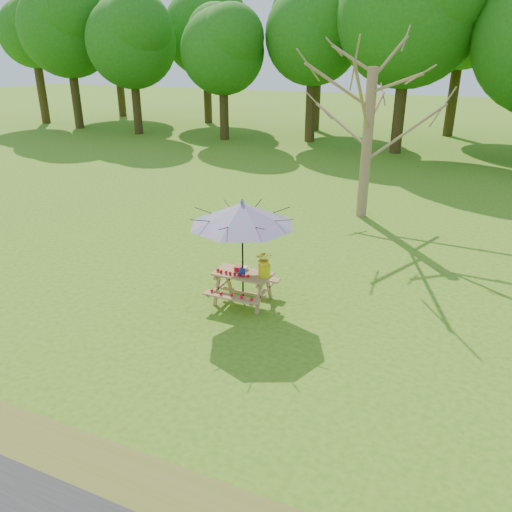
% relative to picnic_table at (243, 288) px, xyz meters
% --- Properties ---
extents(ground, '(120.00, 120.00, 0.00)m').
position_rel_picnic_table_xyz_m(ground, '(-2.07, -2.24, -0.33)').
color(ground, '#3E7115').
rests_on(ground, ground).
extents(picnic_table, '(1.20, 1.32, 0.67)m').
position_rel_picnic_table_xyz_m(picnic_table, '(0.00, 0.00, 0.00)').
color(picnic_table, '#9E7247').
rests_on(picnic_table, ground).
extents(patio_umbrella, '(2.24, 2.24, 2.25)m').
position_rel_picnic_table_xyz_m(patio_umbrella, '(0.00, 0.00, 1.62)').
color(patio_umbrella, black).
rests_on(patio_umbrella, ground).
extents(produce_bins, '(0.30, 0.39, 0.13)m').
position_rel_picnic_table_xyz_m(produce_bins, '(-0.04, 0.01, 0.40)').
color(produce_bins, '#AE0D19').
rests_on(produce_bins, picnic_table).
extents(tomatoes_row, '(0.77, 0.13, 0.07)m').
position_rel_picnic_table_xyz_m(tomatoes_row, '(-0.15, -0.18, 0.38)').
color(tomatoes_row, red).
rests_on(tomatoes_row, picnic_table).
extents(flower_bucket, '(0.43, 0.40, 0.57)m').
position_rel_picnic_table_xyz_m(flower_bucket, '(0.47, 0.04, 0.65)').
color(flower_bucket, yellow).
rests_on(flower_bucket, picnic_table).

